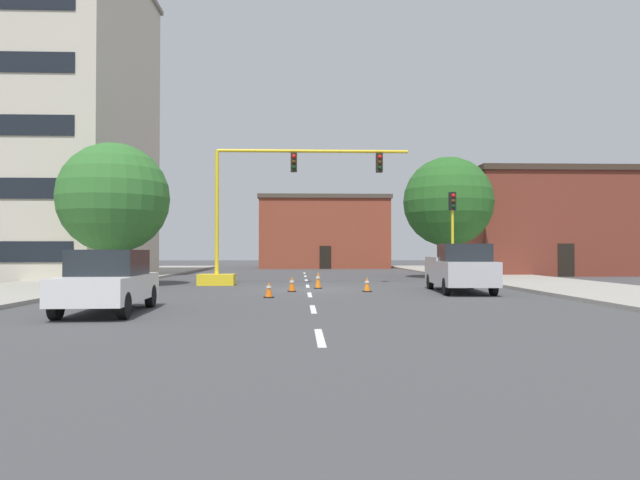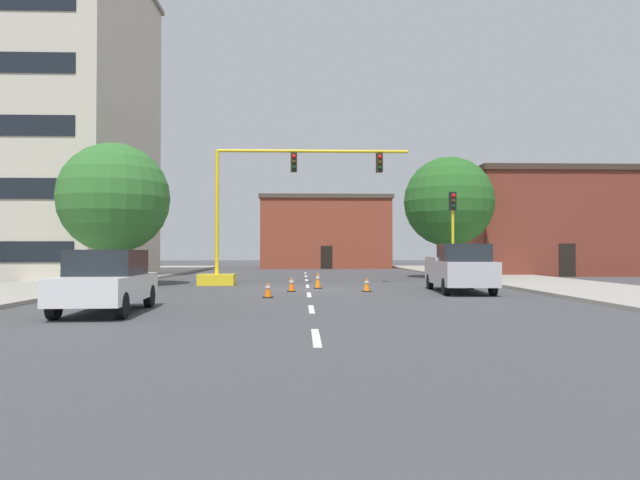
{
  "view_description": "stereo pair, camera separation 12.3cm",
  "coord_description": "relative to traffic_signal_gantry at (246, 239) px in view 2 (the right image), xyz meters",
  "views": [
    {
      "loc": [
        -0.41,
        -25.3,
        1.7
      ],
      "look_at": [
        0.62,
        2.87,
        2.25
      ],
      "focal_mm": 32.16,
      "sensor_mm": 36.0,
      "label": 1
    },
    {
      "loc": [
        -0.28,
        -25.31,
        1.7
      ],
      "look_at": [
        0.62,
        2.87,
        2.25
      ],
      "focal_mm": 32.16,
      "sensor_mm": 36.0,
      "label": 2
    }
  ],
  "objects": [
    {
      "name": "ground_plane",
      "position": [
        3.1,
        -3.49,
        -2.33
      ],
      "size": [
        160.0,
        160.0,
        0.0
      ],
      "primitive_type": "plane",
      "color": "#424244"
    },
    {
      "name": "sidewalk_left",
      "position": [
        -8.93,
        4.51,
        -2.26
      ],
      "size": [
        6.0,
        56.0,
        0.14
      ],
      "primitive_type": "cube",
      "color": "#9E998E",
      "rests_on": "ground_plane"
    },
    {
      "name": "sidewalk_right",
      "position": [
        15.13,
        4.51,
        -2.26
      ],
      "size": [
        6.0,
        56.0,
        0.14
      ],
      "primitive_type": "cube",
      "color": "#9E998E",
      "rests_on": "ground_plane"
    },
    {
      "name": "lane_stripe_seg_0",
      "position": [
        3.1,
        -17.49,
        -2.33
      ],
      "size": [
        0.16,
        2.4,
        0.01
      ],
      "primitive_type": "cube",
      "color": "silver",
      "rests_on": "ground_plane"
    },
    {
      "name": "lane_stripe_seg_1",
      "position": [
        3.1,
        -11.99,
        -2.33
      ],
      "size": [
        0.16,
        2.4,
        0.01
      ],
      "primitive_type": "cube",
      "color": "silver",
      "rests_on": "ground_plane"
    },
    {
      "name": "lane_stripe_seg_2",
      "position": [
        3.1,
        -6.49,
        -2.33
      ],
      "size": [
        0.16,
        2.4,
        0.01
      ],
      "primitive_type": "cube",
      "color": "silver",
      "rests_on": "ground_plane"
    },
    {
      "name": "lane_stripe_seg_3",
      "position": [
        3.1,
        -0.99,
        -2.33
      ],
      "size": [
        0.16,
        2.4,
        0.01
      ],
      "primitive_type": "cube",
      "color": "silver",
      "rests_on": "ground_plane"
    },
    {
      "name": "lane_stripe_seg_4",
      "position": [
        3.1,
        4.51,
        -2.33
      ],
      "size": [
        0.16,
        2.4,
        0.01
      ],
      "primitive_type": "cube",
      "color": "silver",
      "rests_on": "ground_plane"
    },
    {
      "name": "lane_stripe_seg_5",
      "position": [
        3.1,
        10.01,
        -2.33
      ],
      "size": [
        0.16,
        2.4,
        0.01
      ],
      "primitive_type": "cube",
      "color": "silver",
      "rests_on": "ground_plane"
    },
    {
      "name": "lane_stripe_seg_6",
      "position": [
        3.1,
        15.51,
        -2.33
      ],
      "size": [
        0.16,
        2.4,
        0.01
      ],
      "primitive_type": "cube",
      "color": "silver",
      "rests_on": "ground_plane"
    },
    {
      "name": "building_tall_left",
      "position": [
        -14.18,
        8.64,
        7.83
      ],
      "size": [
        12.62,
        14.24,
        20.31
      ],
      "color": "beige",
      "rests_on": "ground_plane"
    },
    {
      "name": "building_brick_center",
      "position": [
        5.17,
        30.02,
        1.26
      ],
      "size": [
        12.92,
        9.25,
        7.17
      ],
      "color": "brown",
      "rests_on": "ground_plane"
    },
    {
      "name": "building_row_right",
      "position": [
        20.38,
        13.64,
        1.43
      ],
      "size": [
        11.05,
        10.51,
        7.51
      ],
      "color": "brown",
      "rests_on": "ground_plane"
    },
    {
      "name": "traffic_signal_gantry",
      "position": [
        0.0,
        0.0,
        0.0
      ],
      "size": [
        10.53,
        1.2,
        6.83
      ],
      "color": "yellow",
      "rests_on": "ground_plane"
    },
    {
      "name": "traffic_light_pole_right",
      "position": [
        10.74,
        0.95,
        1.2
      ],
      "size": [
        0.32,
        0.47,
        4.8
      ],
      "color": "yellow",
      "rests_on": "ground_plane"
    },
    {
      "name": "tree_left_near",
      "position": [
        -6.35,
        -0.62,
        1.96
      ],
      "size": [
        5.35,
        5.35,
        6.97
      ],
      "color": "#4C3823",
      "rests_on": "ground_plane"
    },
    {
      "name": "tree_right_mid",
      "position": [
        12.04,
        6.76,
        2.47
      ],
      "size": [
        5.62,
        5.62,
        7.61
      ],
      "color": "#4C3823",
      "rests_on": "ground_plane"
    },
    {
      "name": "pickup_truck_silver",
      "position": [
        9.34,
        -5.28,
        -1.36
      ],
      "size": [
        2.31,
        5.51,
        1.99
      ],
      "color": "#BCBCC1",
      "rests_on": "ground_plane"
    },
    {
      "name": "sedan_white_near_left",
      "position": [
        -2.57,
        -12.79,
        -1.44
      ],
      "size": [
        2.03,
        4.57,
        1.74
      ],
      "color": "white",
      "rests_on": "ground_plane"
    },
    {
      "name": "traffic_cone_roadside_a",
      "position": [
        5.54,
        -4.88,
        -2.02
      ],
      "size": [
        0.36,
        0.36,
        0.63
      ],
      "color": "black",
      "rests_on": "ground_plane"
    },
    {
      "name": "traffic_cone_roadside_b",
      "position": [
        1.59,
        -7.84,
        -2.03
      ],
      "size": [
        0.36,
        0.36,
        0.61
      ],
      "color": "black",
      "rests_on": "ground_plane"
    },
    {
      "name": "traffic_cone_roadside_c",
      "position": [
        3.55,
        -2.79,
        -1.95
      ],
      "size": [
        0.36,
        0.36,
        0.78
      ],
      "color": "black",
      "rests_on": "ground_plane"
    },
    {
      "name": "traffic_cone_roadside_d",
      "position": [
        2.39,
        -4.78,
        -2.01
      ],
      "size": [
        0.36,
        0.36,
        0.66
      ],
      "color": "black",
      "rests_on": "ground_plane"
    }
  ]
}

